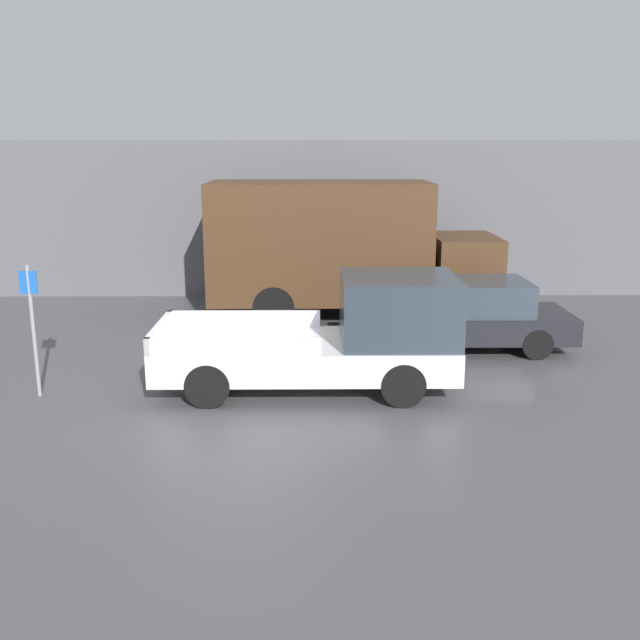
{
  "coord_description": "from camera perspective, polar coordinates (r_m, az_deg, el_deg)",
  "views": [
    {
      "loc": [
        1.43,
        -12.11,
        4.4
      ],
      "look_at": [
        1.57,
        1.32,
        1.05
      ],
      "focal_mm": 40.0,
      "sensor_mm": 36.0,
      "label": 1
    }
  ],
  "objects": [
    {
      "name": "ground_plane",
      "position": [
        12.96,
        -6.92,
        -5.95
      ],
      "size": [
        60.0,
        60.0,
        0.0
      ],
      "primitive_type": "plane",
      "color": "#4C4C4F"
    },
    {
      "name": "building_wall",
      "position": [
        20.82,
        -4.57,
        7.99
      ],
      "size": [
        28.0,
        0.15,
        4.46
      ],
      "color": "#56565B",
      "rests_on": "ground"
    },
    {
      "name": "pickup_truck",
      "position": [
        12.9,
        1.59,
        -1.4
      ],
      "size": [
        5.38,
        2.08,
        2.1
      ],
      "color": "silver",
      "rests_on": "ground"
    },
    {
      "name": "car",
      "position": [
        15.84,
        11.22,
        0.46
      ],
      "size": [
        4.79,
        1.92,
        1.51
      ],
      "color": "black",
      "rests_on": "ground"
    },
    {
      "name": "delivery_truck",
      "position": [
        18.25,
        1.53,
        5.95
      ],
      "size": [
        7.28,
        2.48,
        3.45
      ],
      "color": "#472D19",
      "rests_on": "ground"
    },
    {
      "name": "parking_sign",
      "position": [
        13.39,
        -22.0,
        -0.26
      ],
      "size": [
        0.3,
        0.07,
        2.37
      ],
      "color": "gray",
      "rests_on": "ground"
    },
    {
      "name": "newspaper_box",
      "position": [
        20.96,
        8.25,
        3.14
      ],
      "size": [
        0.45,
        0.4,
        1.0
      ],
      "color": "gold",
      "rests_on": "ground"
    }
  ]
}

